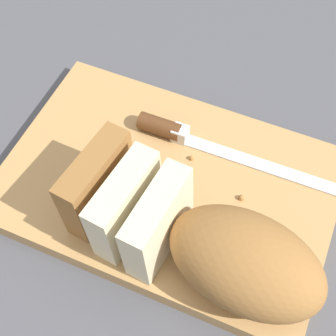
{
  "coord_description": "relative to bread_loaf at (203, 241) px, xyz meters",
  "views": [
    {
      "loc": [
        -0.13,
        0.28,
        0.54
      ],
      "look_at": [
        0.0,
        0.0,
        0.05
      ],
      "focal_mm": 52.03,
      "sensor_mm": 36.0,
      "label": 1
    }
  ],
  "objects": [
    {
      "name": "cutting_board",
      "position": [
        0.08,
        -0.08,
        -0.06
      ],
      "size": [
        0.42,
        0.28,
        0.02
      ],
      "primitive_type": "cube",
      "rotation": [
        0.0,
        0.0,
        0.03
      ],
      "color": "tan",
      "rests_on": "ground_plane"
    },
    {
      "name": "bread_loaf",
      "position": [
        0.0,
        0.0,
        0.0
      ],
      "size": [
        0.29,
        0.13,
        0.09
      ],
      "rotation": [
        0.0,
        0.0,
        -0.08
      ],
      "color": "#996633",
      "rests_on": "cutting_board"
    },
    {
      "name": "ground_plane",
      "position": [
        0.08,
        -0.08,
        -0.07
      ],
      "size": [
        3.0,
        3.0,
        0.0
      ],
      "primitive_type": "plane",
      "color": "#4C4C51"
    },
    {
      "name": "crumb_stray_left",
      "position": [
        0.06,
        -0.12,
        -0.04
      ],
      "size": [
        0.01,
        0.01,
        0.01
      ],
      "primitive_type": "sphere",
      "color": "#A8753D",
      "rests_on": "cutting_board"
    },
    {
      "name": "bread_knife",
      "position": [
        0.08,
        -0.14,
        -0.04
      ],
      "size": [
        0.29,
        0.03,
        0.02
      ],
      "rotation": [
        0.0,
        0.0,
        3.18
      ],
      "color": "silver",
      "rests_on": "cutting_board"
    },
    {
      "name": "crumb_near_knife",
      "position": [
        0.11,
        -0.1,
        -0.04
      ],
      "size": [
        0.0,
        0.0,
        0.0
      ],
      "primitive_type": "sphere",
      "color": "#A8753D",
      "rests_on": "cutting_board"
    },
    {
      "name": "crumb_near_loaf",
      "position": [
        -0.02,
        -0.09,
        -0.04
      ],
      "size": [
        0.01,
        0.01,
        0.01
      ],
      "primitive_type": "sphere",
      "color": "#A8753D",
      "rests_on": "cutting_board"
    }
  ]
}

